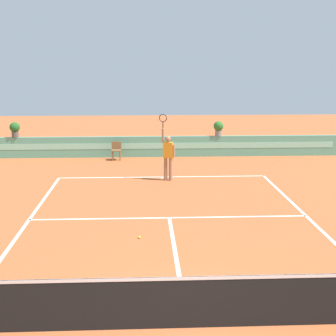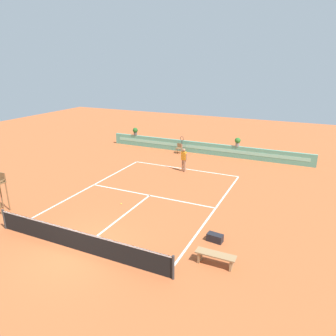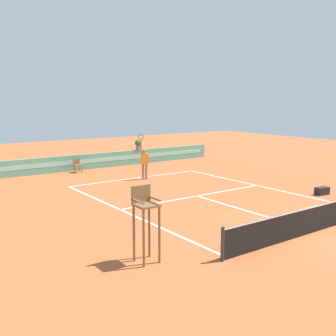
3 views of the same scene
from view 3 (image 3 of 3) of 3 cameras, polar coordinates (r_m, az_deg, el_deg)
name	(u,v)px [view 3 (image 3 of 3)]	position (r m, az deg, el deg)	size (l,w,h in m)	color
ground_plane	(202,198)	(18.73, 4.91, -4.22)	(60.00, 60.00, 0.00)	#B2562D
court_lines	(193,195)	(19.26, 3.52, -3.80)	(8.32, 11.94, 0.01)	white
net	(317,217)	(14.73, 20.39, -6.56)	(8.92, 0.10, 1.00)	#333333
back_wall_barrier	(101,160)	(27.22, -9.44, 1.09)	(18.00, 0.21, 1.00)	#599E84
umpire_chair	(145,215)	(11.15, -3.26, -6.63)	(0.60, 0.60, 2.14)	brown
ball_kid_chair	(77,165)	(25.74, -12.74, 0.45)	(0.44, 0.44, 0.85)	brown
gear_bag	(322,191)	(20.59, 21.01, -3.06)	(0.70, 0.36, 0.36)	black
tennis_player	(144,161)	(22.84, -3.36, 0.98)	(0.61, 0.30, 2.58)	#9E7051
tennis_ball_near_baseline	(208,206)	(17.17, 5.67, -5.39)	(0.07, 0.07, 0.07)	#CCE033
potted_plant_right	(138,144)	(28.49, -4.26, 3.41)	(0.48, 0.48, 0.72)	gray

